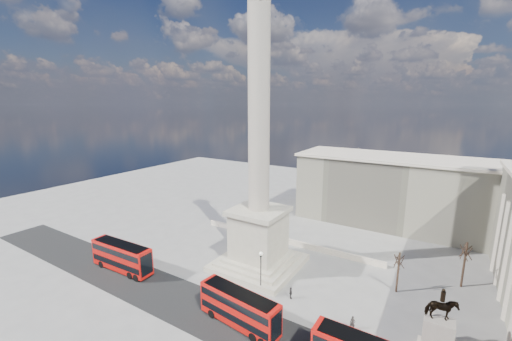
{
  "coord_description": "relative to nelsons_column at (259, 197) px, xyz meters",
  "views": [
    {
      "loc": [
        26.82,
        -39.62,
        28.62
      ],
      "look_at": [
        0.76,
        2.85,
        18.09
      ],
      "focal_mm": 22.0,
      "sensor_mm": 36.0,
      "label": 1
    }
  ],
  "objects": [
    {
      "name": "pedestrian_walking",
      "position": [
        18.89,
        -7.82,
        -11.97
      ],
      "size": [
        0.7,
        0.46,
        1.89
      ],
      "primitive_type": "imported",
      "rotation": [
        0.0,
        0.0,
        0.02
      ],
      "color": "#292423",
      "rests_on": "ground"
    },
    {
      "name": "asphalt_road",
      "position": [
        5.0,
        -15.0,
        -12.91
      ],
      "size": [
        120.0,
        9.0,
        0.01
      ],
      "primitive_type": "cube",
      "color": "#252525",
      "rests_on": "ground"
    },
    {
      "name": "bare_tree_far",
      "position": [
        31.15,
        11.21,
        -6.61
      ],
      "size": [
        1.96,
        1.96,
        8.01
      ],
      "rotation": [
        0.0,
        0.0,
        -0.21
      ],
      "color": "#332319",
      "rests_on": "ground"
    },
    {
      "name": "building_northeast",
      "position": [
        20.0,
        35.0,
        -4.59
      ],
      "size": [
        51.0,
        17.0,
        16.6
      ],
      "color": "#B7B296",
      "rests_on": "ground"
    },
    {
      "name": "red_bus_b",
      "position": [
        5.96,
        -14.73,
        -10.4
      ],
      "size": [
        12.04,
        4.0,
        4.79
      ],
      "rotation": [
        0.0,
        0.0,
        -0.11
      ],
      "color": "red",
      "rests_on": "ground"
    },
    {
      "name": "equestrian_statue",
      "position": [
        28.28,
        -6.6,
        -10.02
      ],
      "size": [
        4.01,
        3.0,
        8.34
      ],
      "color": "beige",
      "rests_on": "ground"
    },
    {
      "name": "balustrade_wall",
      "position": [
        0.0,
        11.0,
        -12.37
      ],
      "size": [
        40.0,
        0.6,
        1.1
      ],
      "primitive_type": "cube",
      "color": "beige",
      "rests_on": "ground"
    },
    {
      "name": "red_bus_a",
      "position": [
        -19.46,
        -13.91,
        -10.29
      ],
      "size": [
        12.46,
        3.31,
        5.02
      ],
      "rotation": [
        0.0,
        0.0,
        0.04
      ],
      "color": "red",
      "rests_on": "ground"
    },
    {
      "name": "pedestrian_crossing",
      "position": [
        9.23,
        -5.96,
        -11.99
      ],
      "size": [
        1.02,
        1.13,
        1.85
      ],
      "primitive_type": "imported",
      "rotation": [
        0.0,
        0.0,
        2.23
      ],
      "color": "#292423",
      "rests_on": "ground"
    },
    {
      "name": "nelsons_column",
      "position": [
        0.0,
        0.0,
        0.0
      ],
      "size": [
        14.0,
        14.0,
        49.85
      ],
      "color": "beige",
      "rests_on": "ground"
    },
    {
      "name": "bare_tree_mid",
      "position": [
        22.49,
        4.29,
        -7.49
      ],
      "size": [
        1.82,
        1.82,
        6.89
      ],
      "rotation": [
        0.0,
        0.0,
        -0.16
      ],
      "color": "#332319",
      "rests_on": "ground"
    },
    {
      "name": "ground",
      "position": [
        0.0,
        -5.0,
        -12.92
      ],
      "size": [
        180.0,
        180.0,
        0.0
      ],
      "primitive_type": "plane",
      "color": "gray",
      "rests_on": "ground"
    },
    {
      "name": "victorian_lamp",
      "position": [
        4.41,
        -6.67,
        -9.01
      ],
      "size": [
        0.57,
        0.57,
        6.64
      ],
      "rotation": [
        0.0,
        0.0,
        0.32
      ],
      "color": "black",
      "rests_on": "ground"
    }
  ]
}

